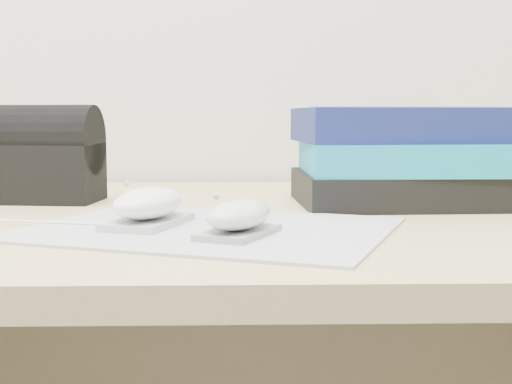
{
  "coord_description": "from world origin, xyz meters",
  "views": [
    {
      "loc": [
        -0.1,
        0.67,
        0.85
      ],
      "look_at": [
        -0.08,
        1.44,
        0.77
      ],
      "focal_mm": 50.0,
      "sensor_mm": 36.0,
      "label": 1
    }
  ],
  "objects_px": {
    "mouse_rear": "(148,206)",
    "mouse_front": "(238,218)",
    "desk": "(312,369)",
    "book_stack": "(399,157)",
    "pouch": "(47,155)"
  },
  "relations": [
    {
      "from": "mouse_rear",
      "to": "mouse_front",
      "type": "relative_size",
      "value": 1.15
    },
    {
      "from": "desk",
      "to": "book_stack",
      "type": "bearing_deg",
      "value": 2.6
    },
    {
      "from": "mouse_rear",
      "to": "mouse_front",
      "type": "bearing_deg",
      "value": -35.03
    },
    {
      "from": "mouse_rear",
      "to": "mouse_front",
      "type": "xyz_separation_m",
      "value": [
        0.1,
        -0.07,
        -0.0
      ]
    },
    {
      "from": "mouse_front",
      "to": "pouch",
      "type": "distance_m",
      "value": 0.42
    },
    {
      "from": "book_stack",
      "to": "mouse_front",
      "type": "bearing_deg",
      "value": -129.12
    },
    {
      "from": "mouse_rear",
      "to": "book_stack",
      "type": "height_order",
      "value": "book_stack"
    },
    {
      "from": "desk",
      "to": "pouch",
      "type": "relative_size",
      "value": 10.36
    },
    {
      "from": "mouse_rear",
      "to": "book_stack",
      "type": "xyz_separation_m",
      "value": [
        0.32,
        0.2,
        0.04
      ]
    },
    {
      "from": "pouch",
      "to": "mouse_front",
      "type": "bearing_deg",
      "value": -49.05
    },
    {
      "from": "mouse_front",
      "to": "book_stack",
      "type": "height_order",
      "value": "book_stack"
    },
    {
      "from": "desk",
      "to": "book_stack",
      "type": "relative_size",
      "value": 5.65
    },
    {
      "from": "mouse_rear",
      "to": "mouse_front",
      "type": "height_order",
      "value": "mouse_rear"
    },
    {
      "from": "mouse_front",
      "to": "pouch",
      "type": "xyz_separation_m",
      "value": [
        -0.27,
        0.31,
        0.05
      ]
    },
    {
      "from": "book_stack",
      "to": "pouch",
      "type": "xyz_separation_m",
      "value": [
        -0.49,
        0.04,
        0.0
      ]
    }
  ]
}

